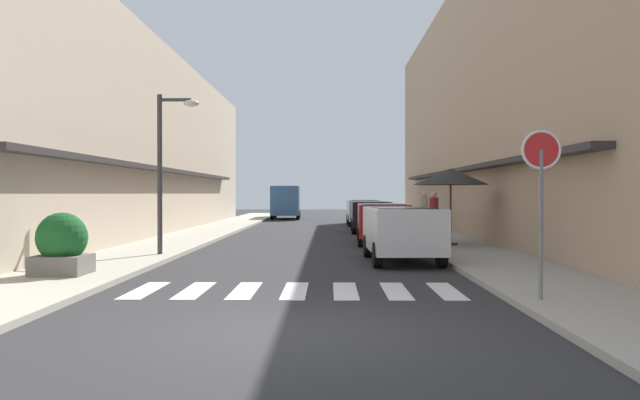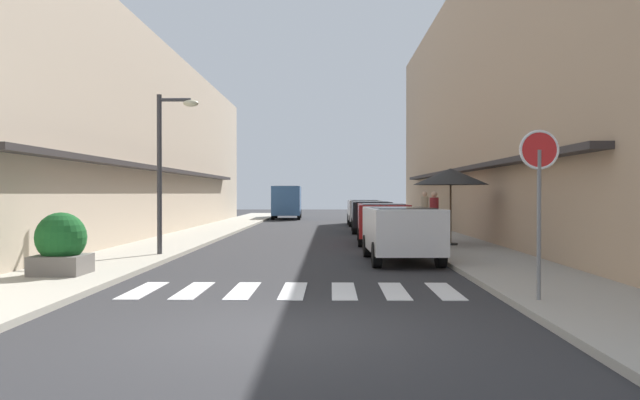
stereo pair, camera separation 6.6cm
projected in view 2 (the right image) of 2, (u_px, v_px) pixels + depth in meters
The scene contains 17 objects.
ground_plane at pixel (313, 239), 26.30m from camera, with size 97.04×97.04×0.00m, color #2B2B2D.
sidewalk_left at pixel (191, 237), 26.39m from camera, with size 2.65×61.75×0.12m, color #ADA899.
sidewalk_right at pixel (436, 238), 26.22m from camera, with size 2.65×61.75×0.12m, color #9E998E.
building_row_left at pixel (107, 140), 27.61m from camera, with size 5.50×41.70×8.22m.
building_row_right at pixel (523, 104), 27.31m from camera, with size 5.50×41.70×11.24m.
crosswalk at pixel (293, 291), 12.28m from camera, with size 6.15×2.20×0.01m.
parked_car_near at pixel (401, 228), 17.41m from camera, with size 1.91×4.23×1.47m.
parked_car_mid at pixel (382, 219), 23.79m from camera, with size 1.92×4.47×1.47m.
parked_car_far at pixel (371, 213), 30.50m from camera, with size 1.87×4.06×1.47m.
parked_car_distant at pixel (364, 210), 37.00m from camera, with size 1.83×4.22×1.47m.
delivery_van at pixel (287, 199), 46.83m from camera, with size 2.11×5.45×2.37m.
round_street_sign at pixel (539, 170), 10.52m from camera, with size 0.65×0.07×2.75m.
street_lamp at pixel (167, 155), 18.48m from camera, with size 1.19×0.28×4.53m.
cafe_umbrella at pixel (451, 177), 21.74m from camera, with size 2.52×2.52×2.56m.
planter_corner at pixel (61, 245), 13.86m from camera, with size 1.07×1.07×1.32m.
pedestrian_walking_near at pixel (434, 213), 24.84m from camera, with size 0.34×0.34×1.80m.
pedestrian_walking_far at pixel (425, 210), 29.85m from camera, with size 0.34×0.34×1.82m.
Camera 2 is at (0.70, -8.64, 1.84)m, focal length 36.57 mm.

